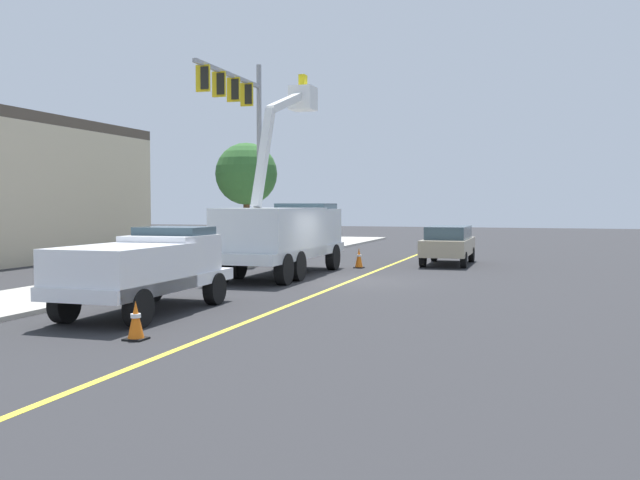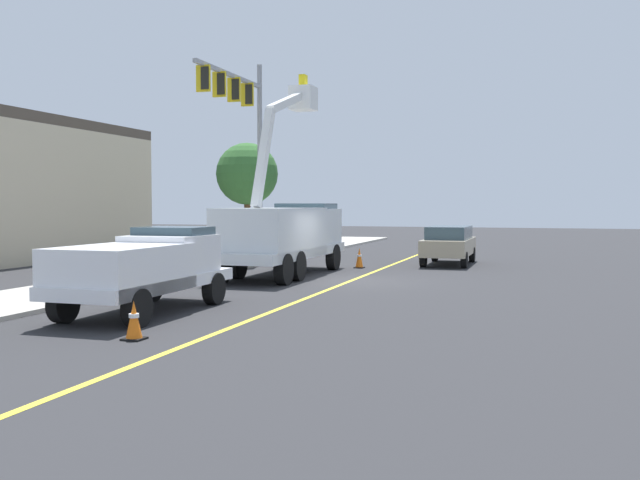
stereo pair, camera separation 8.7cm
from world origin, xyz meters
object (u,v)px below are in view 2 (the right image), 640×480
object	(u,v)px
passing_minivan	(449,242)
service_pickup_truck	(144,267)
traffic_signal_mast	(242,118)
traffic_cone_mid_front	(359,258)
traffic_cone_leading	(134,321)
utility_bucket_truck	(284,232)

from	to	relation	value
passing_minivan	service_pickup_truck	bearing A→B (deg)	163.24
passing_minivan	traffic_signal_mast	bearing A→B (deg)	113.67
service_pickup_truck	traffic_cone_mid_front	distance (m)	13.66
service_pickup_truck	traffic_cone_leading	distance (m)	3.56
utility_bucket_truck	traffic_cone_mid_front	bearing A→B (deg)	-25.22
traffic_signal_mast	service_pickup_truck	bearing A→B (deg)	-165.52
utility_bucket_truck	traffic_cone_leading	bearing A→B (deg)	-171.72
utility_bucket_truck	service_pickup_truck	bearing A→B (deg)	-179.17
traffic_cone_leading	traffic_signal_mast	world-z (taller)	traffic_signal_mast
utility_bucket_truck	service_pickup_truck	xyz separation A→B (m)	(-9.63, -0.14, -0.51)
traffic_cone_mid_front	traffic_signal_mast	bearing A→B (deg)	97.39
service_pickup_truck	passing_minivan	xyz separation A→B (m)	(16.52, -4.98, -0.15)
traffic_cone_mid_front	traffic_signal_mast	distance (m)	7.78
passing_minivan	traffic_cone_leading	size ratio (longest dim) A/B	6.29
traffic_cone_mid_front	traffic_signal_mast	size ratio (longest dim) A/B	0.09
service_pickup_truck	traffic_cone_mid_front	bearing A→B (deg)	-7.16
traffic_cone_leading	traffic_cone_mid_front	size ratio (longest dim) A/B	0.91
utility_bucket_truck	traffic_cone_mid_front	xyz separation A→B (m)	(3.90, -1.84, -1.21)
utility_bucket_truck	passing_minivan	distance (m)	8.61
utility_bucket_truck	traffic_cone_mid_front	world-z (taller)	utility_bucket_truck
service_pickup_truck	traffic_signal_mast	world-z (taller)	traffic_signal_mast
utility_bucket_truck	passing_minivan	world-z (taller)	utility_bucket_truck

